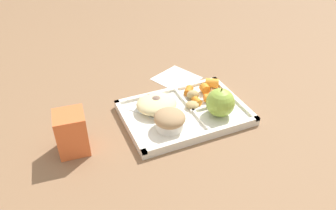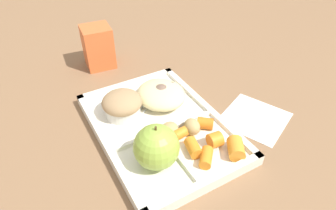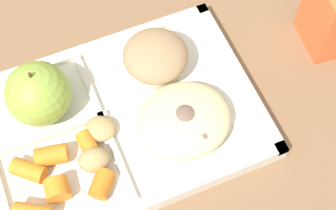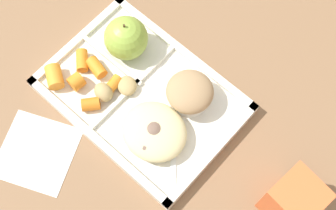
% 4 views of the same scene
% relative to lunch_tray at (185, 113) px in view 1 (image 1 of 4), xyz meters
% --- Properties ---
extents(ground, '(6.00, 6.00, 0.00)m').
position_rel_lunch_tray_xyz_m(ground, '(0.00, -0.00, -0.01)').
color(ground, '#846042').
extents(lunch_tray, '(0.32, 0.22, 0.02)m').
position_rel_lunch_tray_xyz_m(lunch_tray, '(0.00, 0.00, 0.00)').
color(lunch_tray, silver).
rests_on(lunch_tray, ground).
extents(green_apple, '(0.07, 0.07, 0.08)m').
position_rel_lunch_tray_xyz_m(green_apple, '(-0.08, 0.05, 0.04)').
color(green_apple, '#93B742').
rests_on(green_apple, lunch_tray).
extents(bran_muffin, '(0.08, 0.08, 0.05)m').
position_rel_lunch_tray_xyz_m(bran_muffin, '(0.06, 0.05, 0.03)').
color(bran_muffin, silver).
rests_on(bran_muffin, lunch_tray).
extents(carrot_slice_center, '(0.03, 0.02, 0.03)m').
position_rel_lunch_tray_xyz_m(carrot_slice_center, '(-0.09, -0.06, 0.02)').
color(carrot_slice_center, orange).
rests_on(carrot_slice_center, lunch_tray).
extents(carrot_slice_small, '(0.02, 0.03, 0.02)m').
position_rel_lunch_tray_xyz_m(carrot_slice_small, '(-0.04, -0.02, 0.02)').
color(carrot_slice_small, orange).
rests_on(carrot_slice_small, lunch_tray).
extents(carrot_slice_back, '(0.04, 0.04, 0.02)m').
position_rel_lunch_tray_xyz_m(carrot_slice_back, '(-0.05, -0.07, 0.02)').
color(carrot_slice_back, orange).
rests_on(carrot_slice_back, lunch_tray).
extents(carrot_slice_diagonal, '(0.04, 0.04, 0.02)m').
position_rel_lunch_tray_xyz_m(carrot_slice_diagonal, '(-0.11, -0.02, 0.02)').
color(carrot_slice_diagonal, orange).
rests_on(carrot_slice_diagonal, lunch_tray).
extents(carrot_slice_edge, '(0.05, 0.04, 0.03)m').
position_rel_lunch_tray_xyz_m(carrot_slice_edge, '(-0.12, -0.08, 0.02)').
color(carrot_slice_edge, orange).
rests_on(carrot_slice_edge, lunch_tray).
extents(carrot_slice_tilted, '(0.04, 0.03, 0.02)m').
position_rel_lunch_tray_xyz_m(carrot_slice_tilted, '(-0.09, -0.02, 0.02)').
color(carrot_slice_tilted, orange).
rests_on(carrot_slice_tilted, lunch_tray).
extents(potato_chunk_browned, '(0.04, 0.03, 0.03)m').
position_rel_lunch_tray_xyz_m(potato_chunk_browned, '(-0.04, -0.04, 0.02)').
color(potato_chunk_browned, tan).
rests_on(potato_chunk_browned, lunch_tray).
extents(potato_chunk_small, '(0.05, 0.05, 0.02)m').
position_rel_lunch_tray_xyz_m(potato_chunk_small, '(-0.03, -0.01, 0.01)').
color(potato_chunk_small, tan).
rests_on(potato_chunk_small, lunch_tray).
extents(egg_noodle_pile, '(0.11, 0.10, 0.04)m').
position_rel_lunch_tray_xyz_m(egg_noodle_pile, '(0.06, -0.04, 0.02)').
color(egg_noodle_pile, beige).
rests_on(egg_noodle_pile, lunch_tray).
extents(meatball_back, '(0.03, 0.03, 0.03)m').
position_rel_lunch_tray_xyz_m(meatball_back, '(0.07, -0.06, 0.02)').
color(meatball_back, '#755B4C').
rests_on(meatball_back, lunch_tray).
extents(meatball_side, '(0.04, 0.04, 0.04)m').
position_rel_lunch_tray_xyz_m(meatball_side, '(0.06, -0.04, 0.03)').
color(meatball_side, '#755B4C').
rests_on(meatball_side, lunch_tray).
extents(meatball_front, '(0.03, 0.03, 0.03)m').
position_rel_lunch_tray_xyz_m(meatball_front, '(0.04, -0.04, 0.02)').
color(meatball_front, brown).
rests_on(meatball_front, lunch_tray).
extents(plastic_fork, '(0.11, 0.13, 0.00)m').
position_rel_lunch_tray_xyz_m(plastic_fork, '(0.10, -0.03, 0.01)').
color(plastic_fork, white).
rests_on(plastic_fork, lunch_tray).
extents(milk_carton, '(0.07, 0.07, 0.10)m').
position_rel_lunch_tray_xyz_m(milk_carton, '(0.29, 0.01, 0.04)').
color(milk_carton, orange).
rests_on(milk_carton, ground).
extents(paper_napkin, '(0.16, 0.16, 0.00)m').
position_rel_lunch_tray_xyz_m(paper_napkin, '(-0.06, -0.18, -0.01)').
color(paper_napkin, white).
rests_on(paper_napkin, ground).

